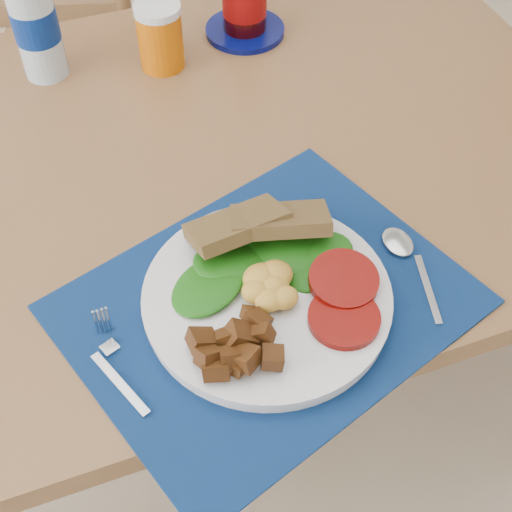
% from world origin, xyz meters
% --- Properties ---
extents(ground, '(4.00, 4.00, 0.00)m').
position_xyz_m(ground, '(0.00, 0.00, 0.00)').
color(ground, gray).
rests_on(ground, ground).
extents(table, '(1.40, 0.90, 0.75)m').
position_xyz_m(table, '(0.00, 0.20, 0.67)').
color(table, brown).
rests_on(table, ground).
extents(chair_far, '(0.50, 0.49, 1.09)m').
position_xyz_m(chair_far, '(-0.09, 0.91, 0.56)').
color(chair_far, brown).
rests_on(chair_far, ground).
extents(placemat, '(0.58, 0.51, 0.00)m').
position_xyz_m(placemat, '(0.04, -0.11, 0.75)').
color(placemat, black).
rests_on(placemat, table).
extents(breakfast_plate, '(0.31, 0.31, 0.08)m').
position_xyz_m(breakfast_plate, '(0.03, -0.11, 0.78)').
color(breakfast_plate, silver).
rests_on(breakfast_plate, placemat).
extents(fork, '(0.05, 0.15, 0.00)m').
position_xyz_m(fork, '(-0.17, -0.12, 0.76)').
color(fork, '#B2B5BA').
rests_on(fork, placemat).
extents(spoon, '(0.04, 0.17, 0.00)m').
position_xyz_m(spoon, '(0.24, -0.10, 0.76)').
color(spoon, '#B2B5BA').
rests_on(spoon, placemat).
extents(water_bottle, '(0.08, 0.08, 0.26)m').
position_xyz_m(water_bottle, '(-0.14, 0.50, 0.86)').
color(water_bottle, '#ADBFCC').
rests_on(water_bottle, table).
extents(juice_glass, '(0.08, 0.08, 0.11)m').
position_xyz_m(juice_glass, '(0.05, 0.45, 0.80)').
color(juice_glass, '#C95C05').
rests_on(juice_glass, table).
extents(jam_on_saucer, '(0.15, 0.15, 0.13)m').
position_xyz_m(jam_on_saucer, '(0.22, 0.49, 0.81)').
color(jam_on_saucer, '#050B52').
rests_on(jam_on_saucer, table).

